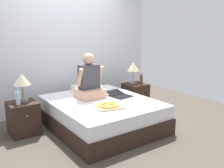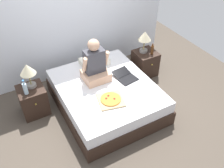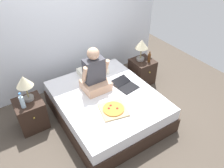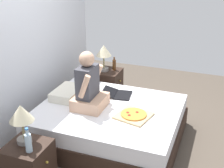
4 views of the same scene
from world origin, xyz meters
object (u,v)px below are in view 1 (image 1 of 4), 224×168
at_px(nightstand_right, 135,96).
at_px(lamp_on_right_nightstand, 133,68).
at_px(pizza_box, 108,106).
at_px(beer_bottle, 141,80).
at_px(water_bottle, 18,98).
at_px(bed, 101,114).
at_px(nightstand_left, 23,118).
at_px(lamp_on_left_nightstand, 22,81).
at_px(laptop, 120,95).
at_px(person_seated, 89,81).

xyz_separation_m(nightstand_right, lamp_on_right_nightstand, (-0.03, 0.05, 0.59)).
height_order(lamp_on_right_nightstand, pizza_box, lamp_on_right_nightstand).
bearing_deg(beer_bottle, water_bottle, 179.77).
distance_m(bed, water_bottle, 1.38).
bearing_deg(lamp_on_right_nightstand, water_bottle, -176.67).
relative_size(water_bottle, lamp_on_right_nightstand, 0.61).
distance_m(nightstand_left, lamp_on_left_nightstand, 0.59).
height_order(water_bottle, laptop, water_bottle).
bearing_deg(lamp_on_left_nightstand, nightstand_left, -128.63).
bearing_deg(water_bottle, laptop, -13.08).
relative_size(nightstand_left, beer_bottle, 2.30).
bearing_deg(person_seated, beer_bottle, 5.52).
relative_size(water_bottle, person_seated, 0.35).
bearing_deg(lamp_on_left_nightstand, lamp_on_right_nightstand, 0.00).
distance_m(bed, nightstand_left, 1.27).
relative_size(nightstand_left, pizza_box, 1.10).
bearing_deg(person_seated, laptop, -27.52).
distance_m(lamp_on_right_nightstand, beer_bottle, 0.29).
distance_m(nightstand_right, beer_bottle, 0.38).
xyz_separation_m(nightstand_left, pizza_box, (1.07, -0.86, 0.24)).
bearing_deg(water_bottle, lamp_on_right_nightstand, 3.33).
relative_size(laptop, pizza_box, 0.95).
bearing_deg(water_bottle, beer_bottle, -0.23).
bearing_deg(pizza_box, lamp_on_left_nightstand, 138.34).
xyz_separation_m(nightstand_left, laptop, (1.59, -0.48, 0.24)).
distance_m(bed, pizza_box, 0.48).
relative_size(nightstand_left, person_seated, 0.68).
relative_size(water_bottle, pizza_box, 0.58).
distance_m(water_bottle, nightstand_right, 2.46).
relative_size(nightstand_left, nightstand_right, 1.00).
distance_m(bed, lamp_on_left_nightstand, 1.40).
height_order(nightstand_left, lamp_on_right_nightstand, lamp_on_right_nightstand).
bearing_deg(laptop, bed, -179.07).
relative_size(lamp_on_left_nightstand, beer_bottle, 1.96).
relative_size(beer_bottle, pizza_box, 0.48).
distance_m(nightstand_left, water_bottle, 0.39).
relative_size(nightstand_left, lamp_on_right_nightstand, 1.17).
xyz_separation_m(nightstand_left, nightstand_right, (2.35, 0.00, 0.00)).
height_order(nightstand_left, water_bottle, water_bottle).
relative_size(bed, nightstand_right, 3.62).
distance_m(beer_bottle, laptop, 0.93).
bearing_deg(pizza_box, laptop, 36.62).
height_order(lamp_on_right_nightstand, beer_bottle, lamp_on_right_nightstand).
xyz_separation_m(bed, water_bottle, (-1.26, 0.39, 0.40)).
bearing_deg(pizza_box, lamp_on_right_nightstand, 36.03).
bearing_deg(lamp_on_right_nightstand, lamp_on_left_nightstand, 180.00).
bearing_deg(nightstand_left, water_bottle, -131.65).
distance_m(nightstand_right, pizza_box, 1.57).
distance_m(beer_bottle, pizza_box, 1.56).
distance_m(lamp_on_right_nightstand, laptop, 0.97).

